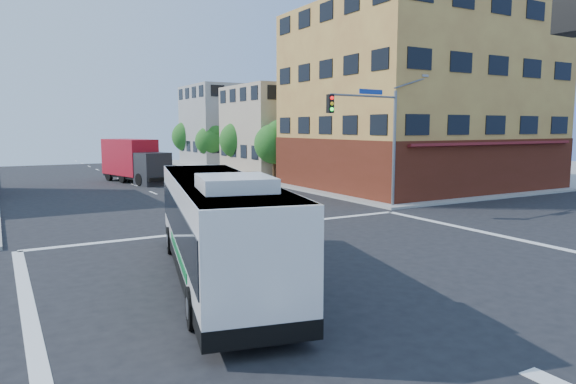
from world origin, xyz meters
TOP-DOWN VIEW (x-y plane):
  - ground at (0.00, 0.00)m, footprint 120.00×120.00m
  - sidewalk_ne at (35.00, 35.00)m, footprint 50.00×50.00m
  - corner_building_ne at (19.99, 18.48)m, footprint 18.10×15.44m
  - building_east_near at (16.98, 33.98)m, footprint 12.06×10.06m
  - building_east_far at (16.98, 47.98)m, footprint 12.06×10.06m
  - signal_mast_ne at (9.08, 10.62)m, footprint 7.91×1.13m
  - signal_mast_sw at (-9.08, -10.64)m, footprint 7.91×1.01m
  - street_tree_a at (11.90, 27.92)m, footprint 3.60×3.60m
  - street_tree_b at (11.90, 35.92)m, footprint 3.80×3.80m
  - street_tree_c at (11.90, 43.92)m, footprint 3.40×3.40m
  - street_tree_d at (11.90, 51.92)m, footprint 4.00×4.00m
  - transit_bus at (-4.03, 2.10)m, footprint 5.28×12.46m
  - box_truck at (0.62, 33.03)m, footprint 4.47×8.75m
  - parked_car at (8.06, 24.84)m, footprint 2.83×4.22m

SIDE VIEW (x-z plane):
  - ground at x=0.00m, z-range 0.00..0.00m
  - sidewalk_ne at x=35.00m, z-range 0.00..0.15m
  - parked_car at x=8.06m, z-range 0.00..1.33m
  - transit_bus at x=-4.03m, z-range -0.04..3.57m
  - box_truck at x=0.62m, z-range -0.06..3.73m
  - street_tree_c at x=11.90m, z-range 0.82..6.11m
  - street_tree_a at x=11.90m, z-range 0.83..6.35m
  - street_tree_b at x=11.90m, z-range 0.85..6.65m
  - street_tree_d at x=11.90m, z-range 0.87..6.90m
  - building_east_near at x=16.98m, z-range 0.01..9.01m
  - signal_mast_ne at x=9.08m, z-range 0.95..9.02m
  - signal_mast_sw at x=-9.08m, z-range 0.95..9.02m
  - building_east_far at x=16.98m, z-range 0.01..10.01m
  - corner_building_ne at x=19.99m, z-range -1.11..12.89m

